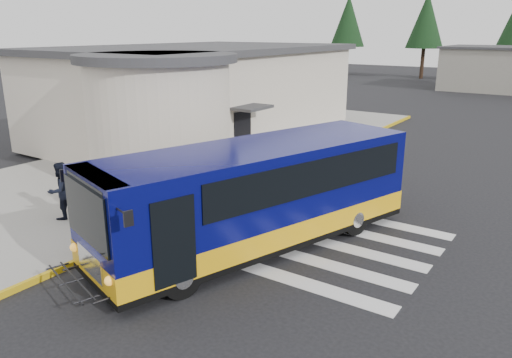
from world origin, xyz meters
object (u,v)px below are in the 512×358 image
Objects in this scene: transit_bus at (257,199)px; pedestrian_b at (61,191)px; bollard at (97,227)px; pedestrian_a at (96,191)px.

pedestrian_b is (-5.93, -1.96, -0.32)m from transit_bus.
pedestrian_b is at bearing 163.28° from bollard.
bollard is at bearing 70.95° from pedestrian_b.
transit_bus is 4.33m from bollard.
transit_bus is 5.79× the size of pedestrian_b.
transit_bus is 9.03× the size of bollard.
pedestrian_a reaches higher than bollard.
pedestrian_b is at bearing -144.22° from transit_bus.
bollard is (2.66, -0.80, -0.32)m from pedestrian_b.
pedestrian_a is at bearing 141.31° from bollard.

